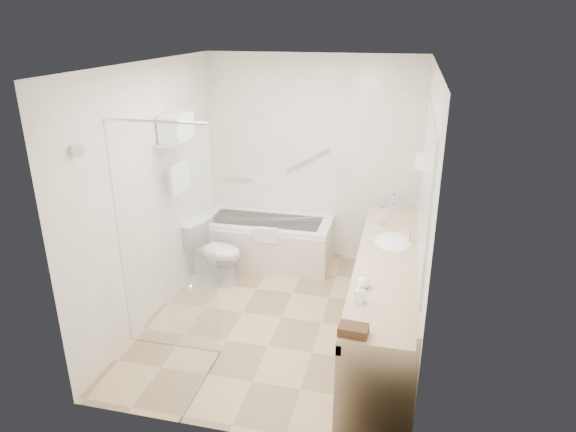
% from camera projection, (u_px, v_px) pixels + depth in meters
% --- Properties ---
extents(floor, '(3.20, 3.20, 0.00)m').
position_uv_depth(floor, '(281.00, 317.00, 5.25)').
color(floor, tan).
rests_on(floor, ground).
extents(ceiling, '(2.60, 3.20, 0.10)m').
position_uv_depth(ceiling, '(280.00, 64.00, 4.35)').
color(ceiling, white).
rests_on(ceiling, wall_back).
extents(wall_back, '(2.60, 0.10, 2.50)m').
position_uv_depth(wall_back, '(312.00, 160.00, 6.25)').
color(wall_back, white).
rests_on(wall_back, ground).
extents(wall_front, '(2.60, 0.10, 2.50)m').
position_uv_depth(wall_front, '(222.00, 282.00, 3.35)').
color(wall_front, white).
rests_on(wall_front, ground).
extents(wall_left, '(0.10, 3.20, 2.50)m').
position_uv_depth(wall_left, '(153.00, 192.00, 5.08)').
color(wall_left, white).
rests_on(wall_left, ground).
extents(wall_right, '(0.10, 3.20, 2.50)m').
position_uv_depth(wall_right, '(423.00, 214.00, 4.52)').
color(wall_right, white).
rests_on(wall_right, ground).
extents(bathtub, '(1.60, 0.73, 0.59)m').
position_uv_depth(bathtub, '(266.00, 241.00, 6.38)').
color(bathtub, white).
rests_on(bathtub, floor).
extents(grab_bar_short, '(0.40, 0.03, 0.03)m').
position_uv_depth(grab_bar_short, '(238.00, 179.00, 6.53)').
color(grab_bar_short, silver).
rests_on(grab_bar_short, wall_back).
extents(grab_bar_long, '(0.53, 0.03, 0.33)m').
position_uv_depth(grab_bar_long, '(308.00, 160.00, 6.23)').
color(grab_bar_long, silver).
rests_on(grab_bar_long, wall_back).
extents(shower_enclosure, '(0.96, 0.91, 2.11)m').
position_uv_depth(shower_enclosure, '(178.00, 255.00, 4.16)').
color(shower_enclosure, silver).
rests_on(shower_enclosure, floor).
extents(towel_shelf, '(0.24, 0.55, 0.81)m').
position_uv_depth(towel_shelf, '(177.00, 135.00, 5.19)').
color(towel_shelf, silver).
rests_on(towel_shelf, wall_left).
extents(vanity_counter, '(0.55, 2.70, 0.95)m').
position_uv_depth(vanity_counter, '(386.00, 279.00, 4.67)').
color(vanity_counter, tan).
rests_on(vanity_counter, floor).
extents(sink, '(0.40, 0.52, 0.14)m').
position_uv_depth(sink, '(393.00, 244.00, 4.96)').
color(sink, white).
rests_on(sink, vanity_counter).
extents(faucet, '(0.03, 0.03, 0.14)m').
position_uv_depth(faucet, '(409.00, 235.00, 4.89)').
color(faucet, silver).
rests_on(faucet, vanity_counter).
extents(mirror, '(0.02, 2.00, 1.20)m').
position_uv_depth(mirror, '(426.00, 186.00, 4.28)').
color(mirror, '#A6ABB2').
rests_on(mirror, wall_right).
extents(hairdryer_unit, '(0.08, 0.10, 0.18)m').
position_uv_depth(hairdryer_unit, '(419.00, 161.00, 5.42)').
color(hairdryer_unit, white).
rests_on(hairdryer_unit, wall_right).
extents(toilet, '(0.78, 0.57, 0.69)m').
position_uv_depth(toilet, '(215.00, 252.00, 5.91)').
color(toilet, white).
rests_on(toilet, floor).
extents(amenity_basket, '(0.21, 0.15, 0.07)m').
position_uv_depth(amenity_basket, '(353.00, 330.00, 3.48)').
color(amenity_basket, '#422B17').
rests_on(amenity_basket, vanity_counter).
extents(soap_bottle_a, '(0.11, 0.16, 0.07)m').
position_uv_depth(soap_bottle_a, '(359.00, 298.00, 3.88)').
color(soap_bottle_a, white).
rests_on(soap_bottle_a, vanity_counter).
extents(soap_bottle_b, '(0.13, 0.15, 0.10)m').
position_uv_depth(soap_bottle_b, '(364.00, 281.00, 4.08)').
color(soap_bottle_b, white).
rests_on(soap_bottle_b, vanity_counter).
extents(water_bottle_left, '(0.07, 0.07, 0.22)m').
position_uv_depth(water_bottle_left, '(382.00, 216.00, 5.29)').
color(water_bottle_left, silver).
rests_on(water_bottle_left, vanity_counter).
extents(water_bottle_mid, '(0.07, 0.07, 0.21)m').
position_uv_depth(water_bottle_mid, '(393.00, 203.00, 5.68)').
color(water_bottle_mid, silver).
rests_on(water_bottle_mid, vanity_counter).
extents(water_bottle_right, '(0.05, 0.05, 0.17)m').
position_uv_depth(water_bottle_right, '(393.00, 211.00, 5.51)').
color(water_bottle_right, silver).
rests_on(water_bottle_right, vanity_counter).
extents(drinking_glass_near, '(0.08, 0.08, 0.08)m').
position_uv_depth(drinking_glass_near, '(385.00, 221.00, 5.34)').
color(drinking_glass_near, silver).
rests_on(drinking_glass_near, vanity_counter).
extents(drinking_glass_far, '(0.08, 0.08, 0.09)m').
position_uv_depth(drinking_glass_far, '(380.00, 220.00, 5.36)').
color(drinking_glass_far, silver).
rests_on(drinking_glass_far, vanity_counter).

